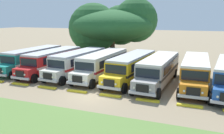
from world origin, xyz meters
name	(u,v)px	position (x,y,z in m)	size (l,w,h in m)	color
ground_plane	(90,96)	(0.00, 0.00, 0.00)	(220.00, 220.00, 0.00)	#937F60
foreground_grass_strip	(38,133)	(0.00, -7.31, 0.00)	(80.00, 8.21, 0.01)	olive
parked_bus_slot_0	(33,58)	(-11.96, 6.96, 1.58)	(2.89, 10.86, 2.82)	teal
parked_bus_slot_1	(53,60)	(-8.56, 6.62, 1.58)	(2.95, 10.87, 2.82)	red
parked_bus_slot_2	(78,62)	(-5.03, 6.90, 1.58)	(3.32, 10.94, 2.82)	silver
parked_bus_slot_3	(103,63)	(-1.80, 6.98, 1.58)	(3.04, 10.89, 2.82)	silver
parked_bus_slot_4	(132,66)	(1.85, 6.81, 1.58)	(3.51, 10.97, 2.82)	yellow
parked_bus_slot_5	(159,69)	(4.93, 6.32, 1.58)	(3.22, 10.92, 2.82)	#9E9993
parked_bus_slot_6	(195,70)	(8.58, 6.97, 1.58)	(2.78, 10.85, 2.82)	orange
curb_wheelstop_1	(20,84)	(-8.47, 0.57, 0.07)	(2.00, 0.36, 0.15)	yellow
curb_wheelstop_2	(47,87)	(-5.08, 0.57, 0.07)	(2.00, 0.36, 0.15)	yellow
curb_wheelstop_3	(77,91)	(-1.69, 0.57, 0.07)	(2.00, 0.36, 0.15)	yellow
curb_wheelstop_4	(110,96)	(1.69, 0.57, 0.07)	(2.00, 0.36, 0.15)	yellow
curb_wheelstop_5	(148,100)	(5.08, 0.57, 0.07)	(2.00, 0.36, 0.15)	yellow
curb_wheelstop_6	(190,106)	(8.47, 0.57, 0.07)	(2.00, 0.36, 0.15)	yellow
broad_shade_tree	(113,25)	(-5.68, 20.54, 5.54)	(14.73, 14.87, 10.15)	brown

